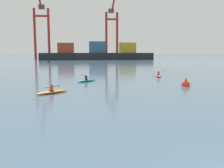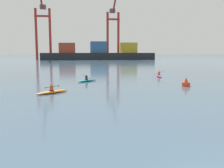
% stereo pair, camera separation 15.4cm
% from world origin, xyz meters
% --- Properties ---
extents(container_barge, '(54.72, 8.82, 8.80)m').
position_xyz_m(container_barge, '(6.38, 117.98, 2.96)').
color(container_barge, '#1E2328').
rests_on(container_barge, ground).
extents(gantry_crane_west, '(7.95, 17.71, 37.81)m').
position_xyz_m(gantry_crane_west, '(-20.60, 124.37, 17.57)').
color(gantry_crane_west, maroon).
rests_on(gantry_crane_west, ground).
extents(gantry_crane_west_mid, '(6.93, 17.03, 32.25)m').
position_xyz_m(gantry_crane_west_mid, '(14.90, 126.88, 16.51)').
color(gantry_crane_west_mid, maroon).
rests_on(gantry_crane_west_mid, ground).
extents(channel_buoy, '(0.90, 0.90, 1.00)m').
position_xyz_m(channel_buoy, '(7.77, 20.97, 0.36)').
color(channel_buoy, red).
rests_on(channel_buoy, ground).
extents(kayak_magenta, '(2.14, 3.45, 1.08)m').
position_xyz_m(kayak_magenta, '(8.30, 31.91, 0.17)').
color(kayak_magenta, '#C13384').
rests_on(kayak_magenta, ground).
extents(kayak_orange, '(3.00, 2.63, 0.95)m').
position_xyz_m(kayak_orange, '(-6.56, 18.18, 0.17)').
color(kayak_orange, orange).
rests_on(kayak_orange, ground).
extents(kayak_teal, '(2.88, 2.77, 1.03)m').
position_xyz_m(kayak_teal, '(-3.01, 27.05, 0.17)').
color(kayak_teal, teal).
rests_on(kayak_teal, ground).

